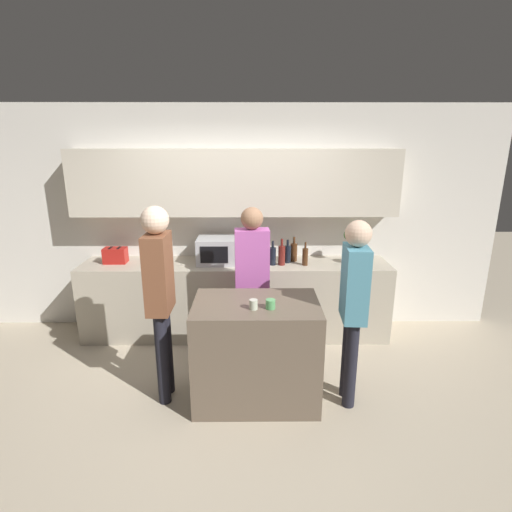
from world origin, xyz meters
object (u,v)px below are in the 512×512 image
object	(u,v)px
cup_1	(253,304)
bottle_1	(282,255)
microwave	(220,250)
bottle_2	(287,254)
toaster	(115,255)
bottle_0	(273,256)
potted_plant	(349,246)
bottle_3	(294,252)
person_left	(160,288)
cup_0	(271,304)
person_center	(252,274)
bottle_4	(305,256)
person_right	(354,299)

from	to	relation	value
cup_1	bottle_1	bearing A→B (deg)	76.25
microwave	bottle_2	bearing A→B (deg)	-0.06
toaster	bottle_0	xyz separation A→B (m)	(1.84, -0.09, 0.02)
toaster	potted_plant	size ratio (longest dim) A/B	0.66
toaster	cup_1	size ratio (longest dim) A/B	3.11
toaster	bottle_0	size ratio (longest dim) A/B	0.92
microwave	bottle_0	distance (m)	0.62
potted_plant	bottle_1	xyz separation A→B (m)	(-0.79, -0.09, -0.08)
bottle_3	person_left	bearing A→B (deg)	-133.72
toaster	cup_0	size ratio (longest dim) A/B	3.20
cup_1	person_center	bearing A→B (deg)	90.96
toaster	bottle_3	size ratio (longest dim) A/B	0.88
potted_plant	cup_1	xyz separation A→B (m)	(-1.12, -1.43, -0.12)
potted_plant	person_left	size ratio (longest dim) A/B	0.22
bottle_1	bottle_0	bearing A→B (deg)	179.38
bottle_4	potted_plant	bearing A→B (deg)	11.93
person_left	bottle_0	bearing A→B (deg)	140.00
bottle_1	bottle_4	bearing A→B (deg)	-3.25
cup_0	person_center	xyz separation A→B (m)	(-0.15, 0.74, 0.02)
bottle_4	person_left	size ratio (longest dim) A/B	0.15
bottle_1	person_right	distance (m)	1.36
bottle_4	cup_1	xyz separation A→B (m)	(-0.60, -1.32, -0.03)
bottle_2	bottle_4	size ratio (longest dim) A/B	1.00
cup_0	person_left	distance (m)	0.96
potted_plant	cup_1	size ratio (longest dim) A/B	4.73
toaster	bottle_1	size ratio (longest dim) A/B	0.84
bottle_2	bottle_0	bearing A→B (deg)	-152.92
potted_plant	person_center	xyz separation A→B (m)	(-1.13, -0.68, -0.11)
potted_plant	bottle_3	distance (m)	0.64
toaster	bottle_4	xyz separation A→B (m)	(2.21, -0.11, 0.01)
toaster	potted_plant	xyz separation A→B (m)	(2.73, -0.00, 0.11)
bottle_1	bottle_3	xyz separation A→B (m)	(0.16, 0.15, -0.01)
person_left	person_right	xyz separation A→B (m)	(1.66, -0.07, -0.08)
cup_0	person_right	distance (m)	0.71
bottle_4	bottle_2	bearing A→B (deg)	151.00
bottle_3	person_right	distance (m)	1.46
toaster	person_center	xyz separation A→B (m)	(1.60, -0.68, 0.00)
microwave	toaster	world-z (taller)	microwave
bottle_0	person_right	world-z (taller)	person_right
bottle_4	person_right	world-z (taller)	person_right
toaster	bottle_3	distance (m)	2.10
bottle_3	cup_1	size ratio (longest dim) A/B	3.54
toaster	cup_0	world-z (taller)	toaster
toaster	person_center	world-z (taller)	person_center
cup_1	person_left	world-z (taller)	person_left
toaster	person_left	bearing A→B (deg)	-57.76
bottle_0	bottle_2	bearing A→B (deg)	27.08
microwave	bottle_0	size ratio (longest dim) A/B	1.83
bottle_2	person_right	bearing A→B (deg)	-71.51
bottle_1	person_center	distance (m)	0.68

